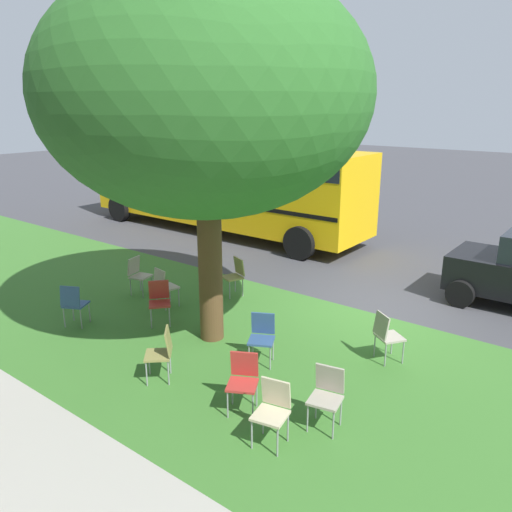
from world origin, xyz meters
name	(u,v)px	position (x,y,z in m)	size (l,w,h in m)	color
ground	(373,309)	(0.00, 0.00, 0.00)	(80.00, 80.00, 0.00)	#424247
grass_verge	(290,368)	(0.00, 3.20, 0.00)	(48.00, 6.00, 0.01)	#3D752D
street_tree	(206,95)	(1.83, 3.13, 4.40)	(5.53, 5.53, 6.46)	brown
chair_0	(138,273)	(4.73, 2.47, 0.52)	(0.50, 0.50, 0.88)	#ADA393
chair_1	(235,274)	(2.91, 1.15, 0.52)	(0.54, 0.54, 0.88)	olive
chair_2	(386,333)	(-1.15, 1.99, 0.52)	(0.58, 0.58, 0.88)	#ADA393
chair_3	(159,299)	(3.11, 3.27, 0.52)	(0.59, 0.59, 0.88)	#B7332D
chair_4	(262,334)	(0.50, 3.32, 0.52)	(0.56, 0.56, 0.88)	#335184
chair_5	(273,407)	(-0.89, 4.96, 0.52)	(0.49, 0.50, 0.88)	beige
chair_6	(164,285)	(3.66, 2.65, 0.52)	(0.49, 0.49, 0.88)	#ADA393
chair_7	(327,393)	(-1.27, 4.22, 0.52)	(0.49, 0.50, 0.88)	#ADA393
chair_8	(73,302)	(4.33, 4.42, 0.52)	(0.56, 0.56, 0.88)	#335184
chair_9	(162,350)	(1.42, 4.75, 0.52)	(0.59, 0.59, 0.88)	olive
chair_10	(243,378)	(-0.12, 4.61, 0.52)	(0.56, 0.57, 0.88)	#B7332D
school_bus	(221,180)	(7.24, -3.36, 1.76)	(10.40, 2.80, 2.88)	yellow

